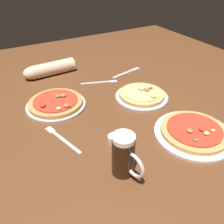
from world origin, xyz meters
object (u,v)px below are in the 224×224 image
Objects in this scene: diner_arm at (48,69)px; pizza_plate_near at (194,132)px; knife_right at (127,72)px; fork_spare at (62,138)px; pizza_plate_side at (142,95)px; fork_left at (100,82)px; pizza_plate_far at (56,103)px; ramekin_sauce at (114,139)px; beer_mug_dark at (124,156)px.

pizza_plate_near is at bearing -67.54° from diner_arm.
knife_right is 1.01× the size of fork_spare.
diner_arm is (-0.34, 0.51, 0.02)m from pizza_plate_side.
fork_spare is at bearing -134.49° from fork_left.
knife_right is (0.51, 0.16, -0.01)m from pizza_plate_far.
ramekin_sauce reaches higher than fork_spare.
diner_arm is at bearing 78.73° from pizza_plate_far.
pizza_plate_near is 1.01× the size of diner_arm.
ramekin_sauce is (0.12, -0.37, -0.00)m from pizza_plate_far.
ramekin_sauce is (0.05, 0.15, -0.06)m from beer_mug_dark.
ramekin_sauce is 0.53m from fork_left.
pizza_plate_side is 0.86× the size of diner_arm.
pizza_plate_side is at bearing -108.23° from knife_right.
knife_right is at bearing 10.35° from fork_left.
beer_mug_dark is 0.17m from ramekin_sauce.
pizza_plate_side is at bearing -55.88° from diner_arm.
beer_mug_dark is (-0.35, -0.38, 0.06)m from pizza_plate_side.
diner_arm reaches higher than knife_right.
diner_arm reaches higher than ramekin_sauce.
fork_left is (-0.12, 0.62, -0.01)m from pizza_plate_near.
fork_left is 0.93× the size of fork_spare.
pizza_plate_far is at bearing 130.76° from pizza_plate_near.
pizza_plate_far reaches higher than fork_left.
fork_spare is at bearing 145.45° from ramekin_sauce.
pizza_plate_near is 1.43× the size of knife_right.
beer_mug_dark reaches higher than fork_spare.
fork_left is at bearing 45.51° from fork_spare.
knife_right is (0.10, 0.30, -0.01)m from pizza_plate_side.
diner_arm is at bearing 133.84° from fork_left.
pizza_plate_near is 0.93m from diner_arm.
pizza_plate_near is 1.18× the size of pizza_plate_side.
fork_spare is (-0.36, -0.37, -0.00)m from fork_left.
pizza_plate_near is 0.63m from fork_left.
ramekin_sauce is 0.16× the size of diner_arm.
fork_spare is (-0.57, -0.41, -0.00)m from knife_right.
knife_right and fork_spare have the same top height.
fork_left is at bearing 69.80° from beer_mug_dark.
beer_mug_dark reaches higher than pizza_plate_near.
beer_mug_dark reaches higher than pizza_plate_side.
fork_left is 0.52m from fork_spare.
beer_mug_dark is 0.69m from fork_left.
fork_left is (0.19, 0.49, -0.01)m from ramekin_sauce.
knife_right is at bearing -24.77° from diner_arm.
pizza_plate_near is 1.11× the size of pizza_plate_far.
pizza_plate_side reaches higher than fork_spare.
pizza_plate_near is 0.36m from beer_mug_dark.
fork_left is 0.34m from diner_arm.
diner_arm is (-0.04, 0.73, 0.02)m from ramekin_sauce.
knife_right is 0.71× the size of diner_arm.
beer_mug_dark is 0.31m from fork_spare.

